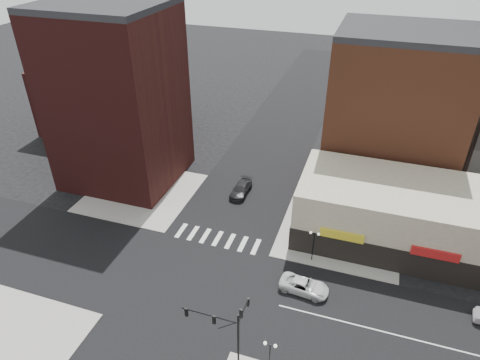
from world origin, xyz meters
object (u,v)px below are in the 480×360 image
(street_lamp_se_a, at_px, (270,351))
(dark_sedan_north, at_px, (241,189))
(traffic_signal, at_px, (229,325))
(street_lamp_ne, at_px, (314,239))
(white_suv, at_px, (304,286))

(street_lamp_se_a, distance_m, dark_sedan_north, 29.33)
(traffic_signal, distance_m, street_lamp_ne, 16.62)
(street_lamp_se_a, distance_m, white_suv, 11.22)
(street_lamp_se_a, bearing_deg, traffic_signal, 177.43)
(traffic_signal, relative_size, dark_sedan_north, 1.43)
(street_lamp_ne, xyz_separation_m, dark_sedan_north, (-12.46, 10.88, -2.50))
(street_lamp_se_a, distance_m, street_lamp_ne, 16.03)
(traffic_signal, xyz_separation_m, street_lamp_ne, (4.76, 15.83, -1.67))
(traffic_signal, relative_size, white_suv, 1.44)
(traffic_signal, xyz_separation_m, white_suv, (4.84, 10.71, -4.21))
(street_lamp_ne, relative_size, dark_sedan_north, 0.76)
(traffic_signal, distance_m, white_suv, 12.48)
(traffic_signal, height_order, white_suv, traffic_signal)
(traffic_signal, xyz_separation_m, street_lamp_se_a, (3.76, -0.17, -1.67))
(traffic_signal, bearing_deg, white_suv, 65.68)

